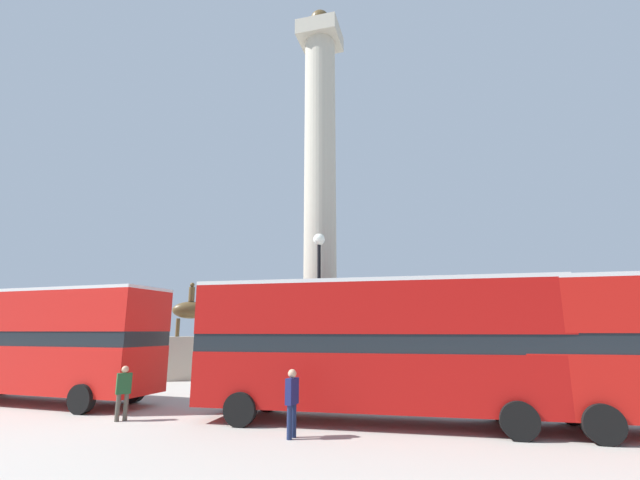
% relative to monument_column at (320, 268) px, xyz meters
% --- Properties ---
extents(ground_plane, '(200.00, 200.00, 0.00)m').
position_rel_monument_column_xyz_m(ground_plane, '(0.00, 0.00, -5.84)').
color(ground_plane, '#ADA89E').
extents(monument_column, '(5.99, 5.99, 20.54)m').
position_rel_monument_column_xyz_m(monument_column, '(0.00, 0.00, 0.00)').
color(monument_column, '#ADA593').
rests_on(monument_column, ground_plane).
extents(bus_a, '(10.44, 3.17, 4.45)m').
position_rel_monument_column_xyz_m(bus_a, '(-10.09, -6.02, -3.39)').
color(bus_a, red).
rests_on(bus_a, ground_plane).
extents(bus_c, '(11.30, 3.33, 4.39)m').
position_rel_monument_column_xyz_m(bus_c, '(3.48, -6.30, -3.42)').
color(bus_c, '#A80F0C').
rests_on(bus_c, ground_plane).
extents(equestrian_statue, '(3.52, 3.22, 5.74)m').
position_rel_monument_column_xyz_m(equestrian_statue, '(-9.06, 3.14, -4.14)').
color(equestrian_statue, '#ADA593').
rests_on(equestrian_statue, ground_plane).
extents(street_lamp, '(0.48, 0.48, 6.71)m').
position_rel_monument_column_xyz_m(street_lamp, '(1.01, -3.81, -1.78)').
color(street_lamp, black).
rests_on(street_lamp, ground_plane).
extents(pedestrian_near_lamp, '(0.42, 0.45, 1.69)m').
position_rel_monument_column_xyz_m(pedestrian_near_lamp, '(-4.37, -8.02, -4.90)').
color(pedestrian_near_lamp, '#4C473D').
rests_on(pedestrian_near_lamp, ground_plane).
extents(pedestrian_by_plinth, '(0.25, 0.49, 1.78)m').
position_rel_monument_column_xyz_m(pedestrian_by_plinth, '(1.60, -8.70, -4.83)').
color(pedestrian_by_plinth, '#192347').
rests_on(pedestrian_by_plinth, ground_plane).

